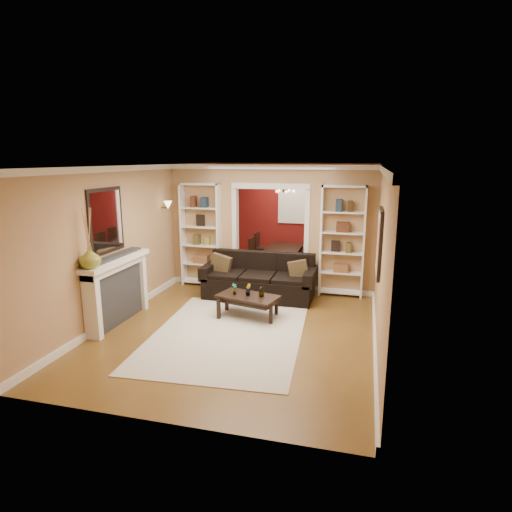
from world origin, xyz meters
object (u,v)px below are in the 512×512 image
(coffee_table, at_px, (248,306))
(bookshelf_left, at_px, (201,235))
(bookshelf_right, at_px, (342,242))
(dining_table, at_px, (284,259))
(fireplace, at_px, (119,291))
(sofa, at_px, (259,277))

(coffee_table, bearing_deg, bookshelf_left, 146.35)
(bookshelf_right, xyz_separation_m, dining_table, (-1.56, 1.84, -0.87))
(coffee_table, height_order, fireplace, fireplace)
(bookshelf_left, relative_size, dining_table, 1.44)
(bookshelf_right, bearing_deg, sofa, -160.31)
(coffee_table, distance_m, bookshelf_right, 2.49)
(dining_table, bearing_deg, sofa, 178.54)
(bookshelf_right, bearing_deg, dining_table, 130.26)
(fireplace, bearing_deg, coffee_table, 21.23)
(bookshelf_left, bearing_deg, sofa, -21.40)
(bookshelf_right, bearing_deg, fireplace, -145.20)
(bookshelf_left, bearing_deg, dining_table, 50.06)
(bookshelf_left, height_order, dining_table, bookshelf_left)
(sofa, height_order, bookshelf_right, bookshelf_right)
(sofa, relative_size, dining_table, 1.45)
(coffee_table, bearing_deg, fireplace, -144.72)
(bookshelf_left, bearing_deg, fireplace, -102.05)
(bookshelf_left, xyz_separation_m, bookshelf_right, (3.10, 0.00, 0.00))
(bookshelf_left, distance_m, fireplace, 2.65)
(coffee_table, distance_m, bookshelf_left, 2.50)
(bookshelf_left, xyz_separation_m, dining_table, (1.54, 1.84, -0.87))
(coffee_table, height_order, bookshelf_left, bookshelf_left)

